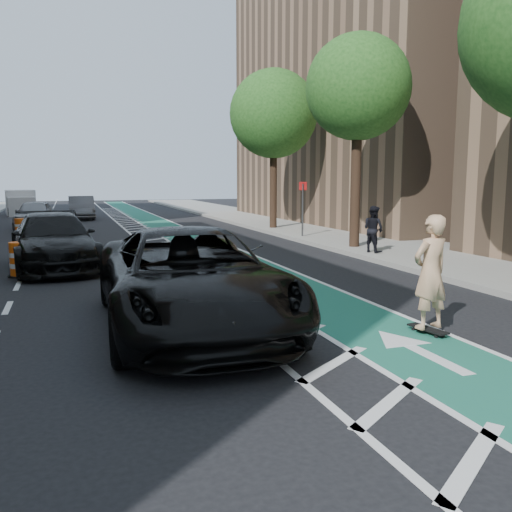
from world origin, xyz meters
name	(u,v)px	position (x,y,z in m)	size (l,w,h in m)	color
ground	(188,324)	(0.00, 0.00, 0.00)	(120.00, 120.00, 0.00)	black
bike_lane	(211,249)	(3.00, 10.00, 0.01)	(2.00, 90.00, 0.01)	#1B5F58
buffer_strip	(171,251)	(1.50, 10.00, 0.01)	(1.40, 90.00, 0.01)	silver
sidewalk_right	(365,241)	(9.50, 10.00, 0.07)	(5.00, 90.00, 0.15)	gray
curb_right	(310,243)	(7.05, 10.00, 0.08)	(0.12, 90.00, 0.16)	gray
building_right_far	(400,64)	(17.50, 20.00, 9.50)	(14.00, 22.00, 19.00)	#84664C
tree_r_c	(358,88)	(7.90, 8.00, 5.77)	(4.20, 4.20, 7.90)	#382619
tree_r_d	(276,114)	(7.90, 16.00, 5.77)	(4.20, 4.20, 7.90)	#382619
sign_post	(303,208)	(7.60, 12.00, 1.35)	(0.35, 0.08, 2.47)	#4C4C4C
skateboard	(428,329)	(3.70, -1.96, 0.08)	(0.34, 0.79, 0.10)	black
skateboarder	(430,272)	(3.70, -1.96, 1.06)	(0.70, 0.46, 1.92)	tan
suv_near	(190,279)	(0.00, -0.23, 0.87)	(2.89, 6.27, 1.74)	black
suv_far	(53,241)	(-2.40, 7.50, 0.80)	(2.24, 5.50, 1.60)	black
car_silver	(35,214)	(-3.64, 21.79, 0.74)	(1.76, 4.37, 1.49)	gray
car_grey	(81,208)	(-1.11, 27.97, 0.75)	(1.58, 4.53, 1.49)	#5E5E63
pedestrian	(373,229)	(7.70, 6.41, 0.93)	(0.76, 0.59, 1.56)	black
box_truck	(21,204)	(-5.18, 33.66, 0.83)	(2.38, 4.49, 1.79)	silver
barrel_a	(20,260)	(-3.22, 6.21, 0.44)	(0.68, 0.68, 0.93)	#F7580D
barrel_b	(62,235)	(-2.22, 13.66, 0.38)	(0.59, 0.59, 0.81)	#EB490C
barrel_c	(21,228)	(-4.00, 17.01, 0.40)	(0.62, 0.62, 0.84)	#E0500B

